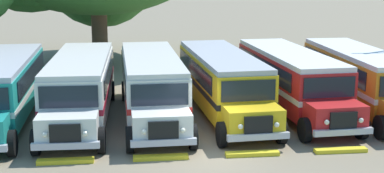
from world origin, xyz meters
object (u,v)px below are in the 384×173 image
object	(u,v)px
parked_bus_slot_0	(2,87)
parked_bus_slot_4	(291,78)
parked_bus_slot_2	(152,83)
parked_bus_slot_5	(361,76)
parked_bus_slot_1	(81,85)
parked_bus_slot_3	(223,80)

from	to	relation	value
parked_bus_slot_0	parked_bus_slot_4	size ratio (longest dim) A/B	0.99
parked_bus_slot_2	parked_bus_slot_5	world-z (taller)	same
parked_bus_slot_0	parked_bus_slot_2	xyz separation A→B (m)	(6.68, 0.02, 0.00)
parked_bus_slot_1	parked_bus_slot_5	bearing A→B (deg)	92.51
parked_bus_slot_0	parked_bus_slot_5	xyz separation A→B (m)	(16.84, 0.42, 0.00)
parked_bus_slot_1	parked_bus_slot_3	xyz separation A→B (m)	(6.56, 0.24, 0.00)
parked_bus_slot_4	parked_bus_slot_5	world-z (taller)	same
parked_bus_slot_3	parked_bus_slot_5	xyz separation A→B (m)	(6.82, 0.13, 0.00)
parked_bus_slot_0	parked_bus_slot_2	size ratio (longest dim) A/B	1.00
parked_bus_slot_1	parked_bus_slot_5	distance (m)	13.39
parked_bus_slot_2	parked_bus_slot_3	size ratio (longest dim) A/B	0.99
parked_bus_slot_0	parked_bus_slot_1	size ratio (longest dim) A/B	1.00
parked_bus_slot_1	parked_bus_slot_4	xyz separation A→B (m)	(9.93, 0.44, 0.00)
parked_bus_slot_3	parked_bus_slot_5	world-z (taller)	same
parked_bus_slot_0	parked_bus_slot_5	distance (m)	16.85
parked_bus_slot_3	parked_bus_slot_4	bearing A→B (deg)	89.73
parked_bus_slot_1	parked_bus_slot_3	bearing A→B (deg)	93.02
parked_bus_slot_3	parked_bus_slot_5	distance (m)	6.82
parked_bus_slot_0	parked_bus_slot_1	xyz separation A→B (m)	(3.46, 0.06, 0.00)
parked_bus_slot_0	parked_bus_slot_1	distance (m)	3.46
parked_bus_slot_0	parked_bus_slot_2	bearing A→B (deg)	88.62
parked_bus_slot_1	parked_bus_slot_4	bearing A→B (deg)	93.52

